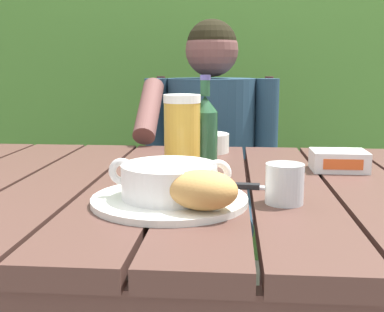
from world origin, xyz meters
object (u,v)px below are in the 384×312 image
(soup_bowl, at_px, (170,180))
(bread_roll, at_px, (202,190))
(beer_bottle, at_px, (205,132))
(butter_tub, at_px, (339,161))
(water_glass_small, at_px, (285,184))
(beer_glass, at_px, (182,134))
(chair_near_diner, at_px, (212,198))
(table_knife, at_px, (258,187))
(serving_plate, at_px, (170,200))
(person_eating, at_px, (210,156))
(diner_bowl, at_px, (206,143))

(soup_bowl, distance_m, bread_roll, 0.10)
(beer_bottle, relative_size, butter_tub, 1.76)
(water_glass_small, bearing_deg, beer_glass, 131.87)
(chair_near_diner, bearing_deg, butter_tub, -66.43)
(chair_near_diner, distance_m, table_knife, 1.02)
(serving_plate, height_order, bread_roll, bread_roll)
(serving_plate, bearing_deg, person_eating, 87.91)
(person_eating, relative_size, beer_bottle, 5.23)
(bread_roll, relative_size, water_glass_small, 1.84)
(serving_plate, bearing_deg, beer_bottle, 80.66)
(soup_bowl, relative_size, table_knife, 1.54)
(soup_bowl, xyz_separation_m, beer_glass, (-0.00, 0.25, 0.05))
(person_eating, bearing_deg, beer_glass, -93.15)
(soup_bowl, height_order, bread_roll, soup_bowl)
(beer_glass, bearing_deg, diner_bowl, 82.76)
(bread_roll, xyz_separation_m, beer_bottle, (-0.02, 0.37, 0.05))
(soup_bowl, height_order, beer_bottle, beer_bottle)
(person_eating, xyz_separation_m, butter_tub, (0.34, -0.57, 0.10))
(person_eating, bearing_deg, chair_near_diner, 89.14)
(diner_bowl, bearing_deg, butter_tub, -34.79)
(bread_roll, xyz_separation_m, table_knife, (0.10, 0.19, -0.04))
(beer_glass, bearing_deg, water_glass_small, -48.13)
(diner_bowl, bearing_deg, beer_bottle, -87.18)
(bread_roll, bearing_deg, chair_near_diner, 91.46)
(serving_plate, relative_size, beer_bottle, 1.26)
(chair_near_diner, xyz_separation_m, person_eating, (-0.00, -0.20, 0.21))
(beer_glass, bearing_deg, beer_bottle, 38.15)
(serving_plate, xyz_separation_m, table_knife, (0.17, 0.12, -0.00))
(beer_glass, relative_size, diner_bowl, 1.34)
(beer_glass, distance_m, beer_bottle, 0.06)
(soup_bowl, xyz_separation_m, butter_tub, (0.37, 0.32, -0.02))
(butter_tub, relative_size, diner_bowl, 0.95)
(chair_near_diner, xyz_separation_m, serving_plate, (-0.04, -1.08, 0.29))
(soup_bowl, bearing_deg, butter_tub, 40.73)
(beer_bottle, xyz_separation_m, table_knife, (0.12, -0.17, -0.09))
(butter_tub, height_order, table_knife, butter_tub)
(bread_roll, distance_m, diner_bowl, 0.63)
(water_glass_small, distance_m, butter_tub, 0.34)
(chair_near_diner, xyz_separation_m, butter_tub, (0.33, -0.77, 0.31))
(serving_plate, bearing_deg, beer_glass, 90.59)
(beer_bottle, height_order, diner_bowl, beer_bottle)
(soup_bowl, xyz_separation_m, water_glass_small, (0.21, 0.02, -0.01))
(chair_near_diner, relative_size, beer_glass, 5.34)
(chair_near_diner, height_order, bread_roll, chair_near_diner)
(water_glass_small, xyz_separation_m, table_knife, (-0.04, 0.10, -0.03))
(water_glass_small, xyz_separation_m, diner_bowl, (-0.17, 0.53, -0.01))
(chair_near_diner, relative_size, serving_plate, 3.42)
(bread_roll, bearing_deg, person_eating, 91.94)
(beer_bottle, bearing_deg, beer_glass, -141.85)
(soup_bowl, relative_size, bread_roll, 1.66)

